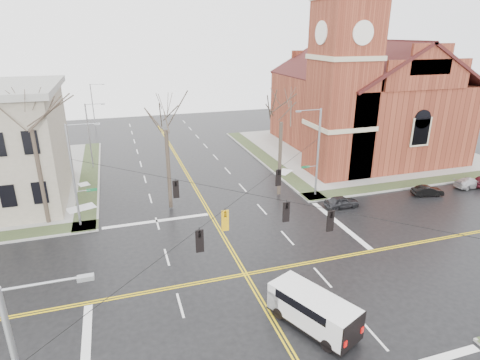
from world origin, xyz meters
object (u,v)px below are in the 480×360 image
object	(u,v)px
streetlight_north_b	(94,106)
tree_ne	(281,117)
streetlight_north_a	(90,134)
signal_pole_nw	(75,173)
tree_nw_near	(166,125)
parked_car_a	(342,202)
signal_pole_ne	(317,150)
parked_car_c	(470,183)
cargo_van	(310,307)
tree_nw_far	(30,123)
church	(360,92)
parked_car_b	(428,191)

from	to	relation	value
streetlight_north_b	tree_ne	xyz separation A→B (m)	(18.58, -35.20, 3.81)
streetlight_north_a	signal_pole_nw	bearing A→B (deg)	-92.32
tree_nw_near	parked_car_a	bearing A→B (deg)	-16.81
signal_pole_ne	streetlight_north_a	size ratio (longest dim) A/B	1.12
signal_pole_nw	parked_car_c	size ratio (longest dim) A/B	2.41
cargo_van	tree_nw_far	bearing A→B (deg)	106.03
church	tree_nw_far	distance (m)	40.77
signal_pole_nw	parked_car_b	world-z (taller)	signal_pole_nw
parked_car_b	cargo_van	bearing A→B (deg)	135.86
signal_pole_ne	tree_nw_far	xyz separation A→B (m)	(-25.57, 1.45, 4.18)
parked_car_b	tree_nw_near	size ratio (longest dim) A/B	0.28
cargo_van	streetlight_north_b	bearing A→B (deg)	78.70
church	tree_nw_near	bearing A→B (deg)	-157.05
church	tree_ne	xyz separation A→B (m)	(-16.83, -11.98, -0.16)
church	streetlight_north_a	distance (m)	35.78
signal_pole_nw	streetlight_north_a	xyz separation A→B (m)	(0.67, 16.50, -0.48)
streetlight_north_b	parked_car_b	size ratio (longest dim) A/B	2.51
signal_pole_ne	tree_ne	distance (m)	4.92
streetlight_north_a	church	bearing A→B (deg)	-5.19
parked_car_b	tree_nw_far	xyz separation A→B (m)	(-36.93, 4.98, 8.60)
streetlight_north_a	streetlight_north_b	size ratio (longest dim) A/B	1.00
streetlight_north_a	tree_ne	size ratio (longest dim) A/B	0.70
tree_nw_far	tree_ne	distance (m)	22.19
signal_pole_nw	streetlight_north_b	bearing A→B (deg)	88.95
signal_pole_ne	cargo_van	world-z (taller)	signal_pole_ne
streetlight_north_b	tree_ne	distance (m)	39.99
signal_pole_nw	tree_nw_near	distance (m)	8.75
church	tree_nw_far	bearing A→B (deg)	-163.13
church	cargo_van	bearing A→B (deg)	-126.59
signal_pole_ne	streetlight_north_b	world-z (taller)	signal_pole_ne
cargo_van	parked_car_b	size ratio (longest dim) A/B	1.81
cargo_van	tree_nw_near	bearing A→B (deg)	81.12
parked_car_a	streetlight_north_a	bearing A→B (deg)	49.98
parked_car_b	signal_pole_ne	bearing A→B (deg)	84.68
parked_car_a	parked_car_c	xyz separation A→B (m)	(16.30, 0.40, -0.04)
signal_pole_nw	parked_car_c	bearing A→B (deg)	-4.30
signal_pole_ne	streetlight_north_b	size ratio (longest dim) A/B	1.12
signal_pole_nw	parked_car_b	xyz separation A→B (m)	(34.01, -3.53, -4.42)
church	signal_pole_ne	size ratio (longest dim) A/B	3.06
signal_pole_nw	parked_car_b	bearing A→B (deg)	-5.92
parked_car_c	parked_car_b	bearing A→B (deg)	92.87
parked_car_a	parked_car_b	xyz separation A→B (m)	(10.14, -0.11, -0.05)
signal_pole_ne	church	bearing A→B (deg)	44.66
signal_pole_ne	signal_pole_nw	xyz separation A→B (m)	(-22.64, 0.00, 0.00)
parked_car_a	parked_car_b	world-z (taller)	parked_car_a
church	tree_ne	size ratio (longest dim) A/B	2.41
tree_nw_near	cargo_van	bearing A→B (deg)	-74.49
signal_pole_ne	tree_ne	size ratio (longest dim) A/B	0.79
signal_pole_nw	parked_car_c	world-z (taller)	signal_pole_nw
signal_pole_nw	streetlight_north_b	size ratio (longest dim) A/B	1.12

